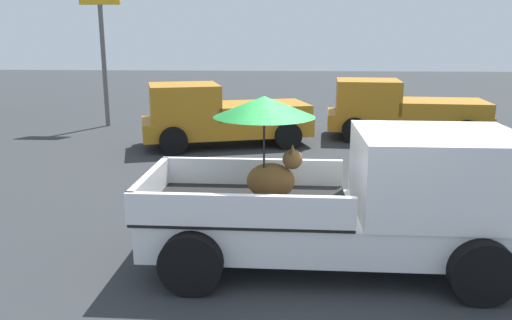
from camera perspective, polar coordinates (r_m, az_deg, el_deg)
ground_plane at (r=7.45m, az=7.96°, el=-11.31°), size 80.00×80.00×0.00m
pickup_truck_main at (r=7.15m, az=11.69°, el=-4.09°), size 5.07×2.29×2.34m
pickup_truck_red at (r=16.54m, az=15.66°, el=5.36°), size 4.92×2.46×1.80m
pickup_truck_far at (r=14.89m, az=-4.14°, el=4.96°), size 5.11×3.18×1.80m
motel_sign at (r=18.76m, az=-16.86°, el=14.43°), size 1.40×0.16×5.04m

